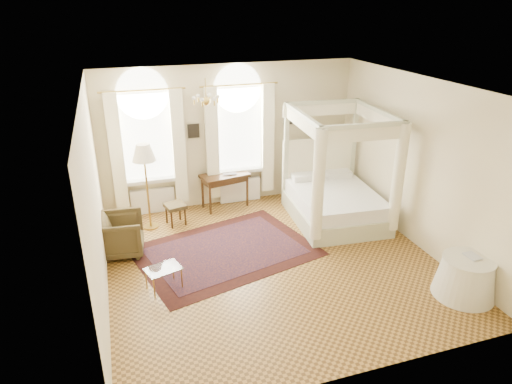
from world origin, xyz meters
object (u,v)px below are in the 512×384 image
stool (175,207)px  nightstand (336,182)px  side_table (466,277)px  writing_desk (225,179)px  floor_lamp (144,157)px  armchair (120,235)px  coffee_table (163,270)px  canopy_bed (336,197)px

stool → nightstand: bearing=7.6°
stool → side_table: bearing=-44.5°
nightstand → writing_desk: 2.96m
nightstand → stool: size_ratio=1.09×
nightstand → writing_desk: writing_desk is taller
stool → side_table: 5.87m
writing_desk → floor_lamp: floor_lamp is taller
armchair → coffee_table: bearing=-150.4°
canopy_bed → coffee_table: canopy_bed is taller
side_table → stool: bearing=135.5°
armchair → floor_lamp: size_ratio=0.47×
coffee_table → side_table: 5.07m
writing_desk → stool: writing_desk is taller
nightstand → stool: nightstand is taller
canopy_bed → side_table: size_ratio=2.45×
writing_desk → floor_lamp: 2.10m
coffee_table → floor_lamp: bearing=89.6°
writing_desk → armchair: writing_desk is taller
stool → floor_lamp: (-0.55, 0.02, 1.21)m
writing_desk → armchair: size_ratio=1.35×
canopy_bed → side_table: bearing=-76.4°
armchair → side_table: bearing=-114.5°
stool → floor_lamp: size_ratio=0.27×
writing_desk → floor_lamp: (-1.82, -0.54, 0.91)m
nightstand → armchair: (-5.40, -1.48, 0.13)m
writing_desk → floor_lamp: size_ratio=0.63×
canopy_bed → stool: 3.54m
nightstand → stool: bearing=-172.4°
side_table → armchair: bearing=149.4°
coffee_table → side_table: side_table is taller
armchair → coffee_table: (0.64, -1.46, -0.04)m
canopy_bed → writing_desk: canopy_bed is taller
stool → armchair: 1.52m
armchair → floor_lamp: bearing=-28.7°
writing_desk → side_table: bearing=-57.9°
nightstand → writing_desk: (-2.93, 0.00, 0.43)m
coffee_table → side_table: size_ratio=0.67×
floor_lamp → stool: bearing=-2.1°
stool → coffee_table: (-0.57, -2.38, -0.04)m
armchair → floor_lamp: 1.67m
canopy_bed → writing_desk: (-2.15, 1.46, 0.14)m
floor_lamp → nightstand: bearing=6.5°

